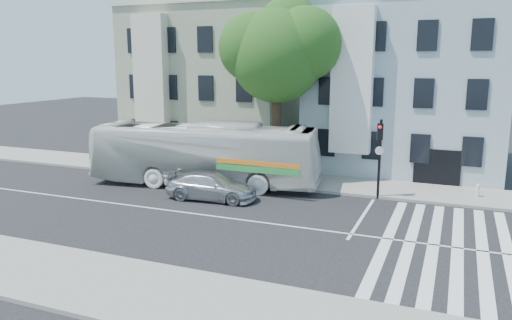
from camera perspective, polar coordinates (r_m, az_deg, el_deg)
The scene contains 11 objects.
ground at distance 23.80m, azimuth -4.78°, elevation -6.44°, with size 120.00×120.00×0.00m, color black.
sidewalk_far at distance 30.85m, azimuth 1.97°, elevation -2.12°, with size 80.00×4.00×0.15m, color gray.
sidewalk_near at distance 17.52m, azimuth -17.05°, elevation -13.37°, with size 80.00×4.00×0.15m, color gray.
building_left at distance 39.25m, azimuth -4.09°, elevation 8.75°, with size 12.00×10.00×11.00m, color gray.
building_right at distance 35.36m, azimuth 16.92°, elevation 8.02°, with size 12.00×10.00×11.00m, color #9AAFB7.
street_tree at distance 30.68m, azimuth 2.66°, elevation 12.41°, with size 7.30×5.90×11.10m.
bus at distance 29.25m, azimuth -5.88°, elevation 0.69°, with size 13.44×3.14×3.74m, color silver.
sedan at distance 26.48m, azimuth -5.12°, elevation -3.01°, with size 4.87×1.98×1.41m, color silver.
hedge at distance 30.11m, azimuth -2.86°, elevation -1.63°, with size 8.50×0.84×0.70m, color #296420, non-canonical shape.
traffic_signal at distance 26.74m, azimuth 13.95°, elevation 1.30°, with size 0.43×0.53×4.25m.
fire_hydrant at distance 28.92m, azimuth 23.99°, elevation -3.15°, with size 0.39×0.22×0.69m.
Camera 1 is at (10.37, -20.16, 7.25)m, focal length 35.00 mm.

